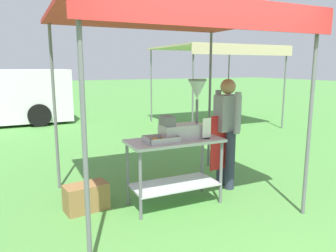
# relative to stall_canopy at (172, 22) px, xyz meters

# --- Properties ---
(ground_plane) EXTENTS (70.00, 70.00, 0.00)m
(ground_plane) POSITION_rel_stall_canopy_xyz_m (-0.01, 4.77, -2.32)
(ground_plane) COLOR #519342
(stall_canopy) EXTENTS (2.80, 2.37, 2.41)m
(stall_canopy) POSITION_rel_stall_canopy_xyz_m (0.00, 0.00, 0.00)
(stall_canopy) COLOR slate
(stall_canopy) RESTS_ON ground
(donut_cart) EXTENTS (1.22, 0.57, 0.87)m
(donut_cart) POSITION_rel_stall_canopy_xyz_m (0.00, -0.10, -1.68)
(donut_cart) COLOR #B7B7BC
(donut_cart) RESTS_ON ground
(donut_tray) EXTENTS (0.41, 0.29, 0.07)m
(donut_tray) POSITION_rel_stall_canopy_xyz_m (-0.21, -0.14, -1.43)
(donut_tray) COLOR #B7B7BC
(donut_tray) RESTS_ON donut_cart
(donut_fryer) EXTENTS (0.62, 0.28, 0.75)m
(donut_fryer) POSITION_rel_stall_canopy_xyz_m (0.17, -0.05, -1.19)
(donut_fryer) COLOR #B7B7BC
(donut_fryer) RESTS_ON donut_cart
(menu_sign) EXTENTS (0.13, 0.05, 0.27)m
(menu_sign) POSITION_rel_stall_canopy_xyz_m (0.39, -0.24, -1.33)
(menu_sign) COLOR black
(menu_sign) RESTS_ON donut_cart
(vendor) EXTENTS (0.46, 0.53, 1.61)m
(vendor) POSITION_rel_stall_canopy_xyz_m (0.96, 0.14, -1.41)
(vendor) COLOR #2D3347
(vendor) RESTS_ON ground
(supply_crate) EXTENTS (0.56, 0.36, 0.34)m
(supply_crate) POSITION_rel_stall_canopy_xyz_m (-1.09, 0.20, -2.15)
(supply_crate) COLOR olive
(supply_crate) RESTS_ON ground
(neighbour_tent) EXTENTS (3.21, 2.91, 2.36)m
(neighbour_tent) POSITION_rel_stall_canopy_xyz_m (3.70, 4.61, -0.03)
(neighbour_tent) COLOR slate
(neighbour_tent) RESTS_ON ground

